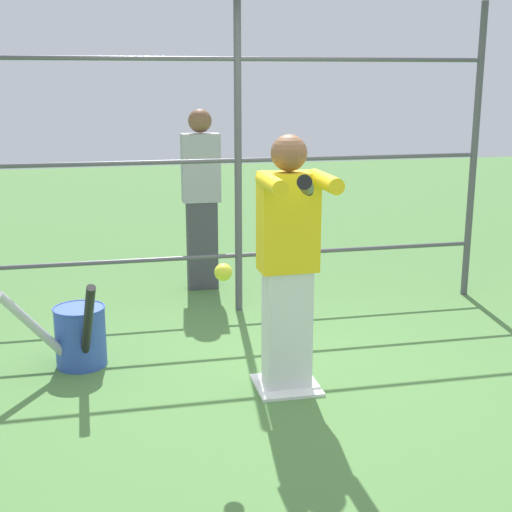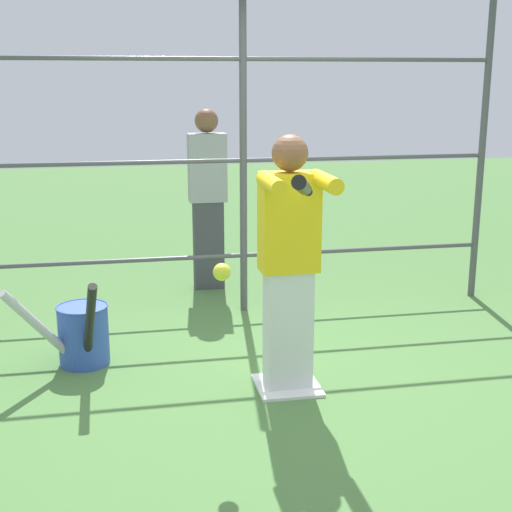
{
  "view_description": "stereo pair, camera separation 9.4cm",
  "coord_description": "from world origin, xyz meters",
  "px_view_note": "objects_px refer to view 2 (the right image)",
  "views": [
    {
      "loc": [
        1.09,
        4.1,
        1.93
      ],
      "look_at": [
        0.24,
        0.19,
        0.93
      ],
      "focal_mm": 50.0,
      "sensor_mm": 36.0,
      "label": 1
    },
    {
      "loc": [
        1.0,
        4.12,
        1.93
      ],
      "look_at": [
        0.24,
        0.19,
        0.93
      ],
      "focal_mm": 50.0,
      "sensor_mm": 36.0,
      "label": 2
    }
  ],
  "objects_px": {
    "batter": "(289,257)",
    "bystander_behind_fence": "(208,197)",
    "baseball_bat_swinging": "(303,187)",
    "bat_bucket": "(82,334)",
    "softball_in_flight": "(222,272)"
  },
  "relations": [
    {
      "from": "batter",
      "to": "bystander_behind_fence",
      "type": "height_order",
      "value": "bystander_behind_fence"
    },
    {
      "from": "bat_bucket",
      "to": "bystander_behind_fence",
      "type": "height_order",
      "value": "bystander_behind_fence"
    },
    {
      "from": "softball_in_flight",
      "to": "bat_bucket",
      "type": "distance_m",
      "value": 1.54
    },
    {
      "from": "bystander_behind_fence",
      "to": "baseball_bat_swinging",
      "type": "bearing_deg",
      "value": 90.82
    },
    {
      "from": "softball_in_flight",
      "to": "baseball_bat_swinging",
      "type": "bearing_deg",
      "value": 126.11
    },
    {
      "from": "baseball_bat_swinging",
      "to": "softball_in_flight",
      "type": "height_order",
      "value": "baseball_bat_swinging"
    },
    {
      "from": "softball_in_flight",
      "to": "bat_bucket",
      "type": "bearing_deg",
      "value": -53.53
    },
    {
      "from": "bystander_behind_fence",
      "to": "softball_in_flight",
      "type": "bearing_deg",
      "value": 84.35
    },
    {
      "from": "baseball_bat_swinging",
      "to": "bystander_behind_fence",
      "type": "xyz_separation_m",
      "value": [
        0.05,
        -3.25,
        -0.57
      ]
    },
    {
      "from": "batter",
      "to": "bat_bucket",
      "type": "height_order",
      "value": "batter"
    },
    {
      "from": "batter",
      "to": "baseball_bat_swinging",
      "type": "relative_size",
      "value": 1.9
    },
    {
      "from": "batter",
      "to": "bystander_behind_fence",
      "type": "relative_size",
      "value": 0.97
    },
    {
      "from": "softball_in_flight",
      "to": "batter",
      "type": "bearing_deg",
      "value": -136.26
    },
    {
      "from": "batter",
      "to": "baseball_bat_swinging",
      "type": "distance_m",
      "value": 1.08
    },
    {
      "from": "batter",
      "to": "bat_bucket",
      "type": "distance_m",
      "value": 1.59
    }
  ]
}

